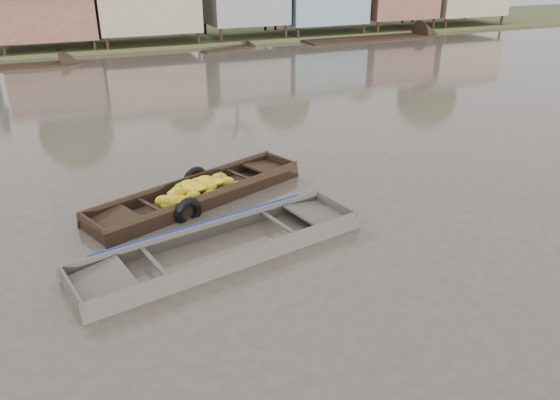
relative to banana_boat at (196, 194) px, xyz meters
name	(u,v)px	position (x,y,z in m)	size (l,w,h in m)	color
ground	(272,254)	(0.83, -3.39, -0.19)	(120.00, 120.00, 0.00)	#443C34
banana_boat	(196,194)	(0.00, 0.00, 0.00)	(6.29, 3.67, 0.88)	black
viewer_boat	(222,250)	(-0.15, -2.87, -0.15)	(6.85, 3.11, 0.53)	#413D37
distant_boats	(263,53)	(9.59, 20.34, -0.24)	(47.26, 15.75, 0.35)	black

